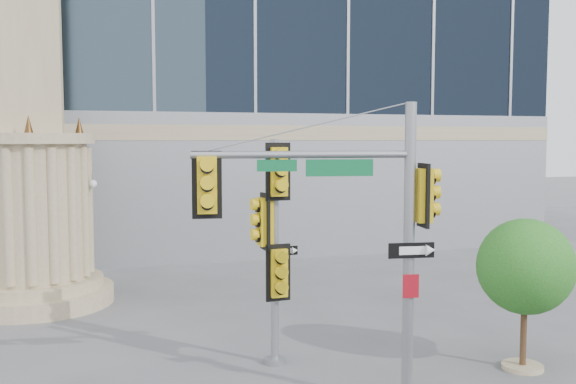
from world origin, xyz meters
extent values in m
cylinder|color=tan|center=(-6.00, 9.00, 0.25)|extent=(4.40, 4.40, 0.50)
cylinder|color=tan|center=(-6.00, 9.00, 0.65)|extent=(3.80, 3.80, 0.30)
cylinder|color=tan|center=(-6.00, 9.00, 2.80)|extent=(3.00, 3.00, 4.00)
cylinder|color=tan|center=(-6.00, 9.00, 4.95)|extent=(3.50, 3.50, 0.30)
cone|color=#472D14|center=(-4.70, 9.00, 5.35)|extent=(0.24, 0.24, 0.50)
cylinder|color=slate|center=(1.08, -0.90, 2.79)|extent=(0.20, 0.20, 5.58)
cylinder|color=slate|center=(-0.85, -0.62, 4.65)|extent=(3.89, 0.68, 0.13)
cube|color=#0B5E31|center=(-0.21, -0.73, 4.42)|extent=(1.20, 0.21, 0.30)
cube|color=gold|center=(-2.51, -0.38, 4.14)|extent=(0.54, 0.33, 1.16)
cube|color=gold|center=(1.34, -0.93, 3.91)|extent=(0.33, 0.54, 1.16)
cube|color=black|center=(1.07, -1.03, 2.93)|extent=(0.85, 0.15, 0.28)
cube|color=maroon|center=(1.07, -1.03, 2.28)|extent=(0.30, 0.07, 0.43)
cylinder|color=slate|center=(-0.62, 2.00, 0.06)|extent=(0.47, 0.47, 0.12)
cylinder|color=slate|center=(-0.62, 2.00, 2.46)|extent=(0.18, 0.18, 4.93)
cube|color=gold|center=(-0.61, 1.78, 4.24)|extent=(0.56, 0.31, 1.23)
cube|color=gold|center=(-0.84, 1.99, 3.15)|extent=(0.31, 0.56, 1.23)
cube|color=gold|center=(-0.61, 1.78, 2.07)|extent=(0.56, 0.31, 1.23)
cube|color=black|center=(-0.44, 1.89, 2.51)|extent=(0.61, 0.06, 0.20)
cylinder|color=tan|center=(4.37, 0.10, 0.05)|extent=(0.87, 0.87, 0.10)
cylinder|color=#382314|center=(4.37, 0.10, 0.87)|extent=(0.14, 0.14, 1.75)
sphere|color=#145A1B|center=(4.37, 0.10, 2.23)|extent=(2.04, 2.04, 2.04)
sphere|color=#145A1B|center=(4.81, 0.35, 1.94)|extent=(1.26, 1.26, 1.26)
sphere|color=#145A1B|center=(4.03, -0.14, 1.99)|extent=(1.07, 1.07, 1.07)
camera|label=1|loc=(-4.40, -11.23, 4.90)|focal=40.00mm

